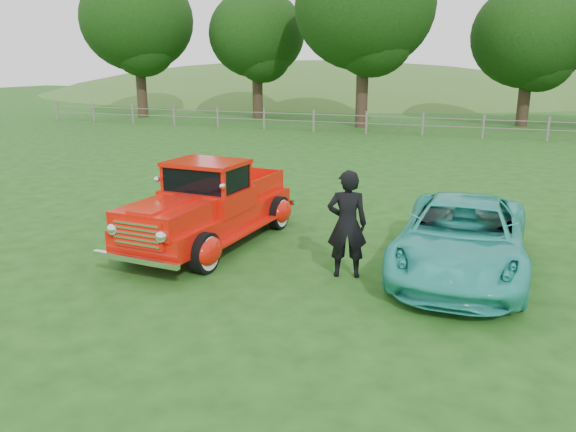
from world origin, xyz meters
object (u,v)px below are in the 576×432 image
(tree_far_west, at_px, (137,21))
(tree_near_east, at_px, (531,36))
(red_pickup, at_px, (210,207))
(tree_mid_west, at_px, (257,34))
(tree_near_west, at_px, (365,6))
(teal_sedan, at_px, (462,237))
(man, at_px, (347,224))

(tree_far_west, relative_size, tree_near_east, 1.19)
(tree_near_east, bearing_deg, red_pickup, -104.03)
(tree_mid_west, height_order, red_pickup, tree_mid_west)
(tree_mid_west, relative_size, tree_near_west, 0.81)
(tree_mid_west, relative_size, teal_sedan, 1.77)
(tree_mid_west, distance_m, red_pickup, 28.41)
(red_pickup, relative_size, teal_sedan, 1.07)
(tree_far_west, xyz_separation_m, man, (21.40, -24.91, -5.52))
(tree_mid_west, xyz_separation_m, red_pickup, (10.23, -26.07, -4.75))
(tree_far_west, xyz_separation_m, teal_sedan, (23.30, -23.97, -5.82))
(tree_far_west, xyz_separation_m, tree_near_east, (25.00, 3.00, -1.24))
(teal_sedan, height_order, man, man)
(red_pickup, bearing_deg, tree_mid_west, 115.45)
(tree_near_east, height_order, red_pickup, tree_near_east)
(teal_sedan, bearing_deg, tree_far_west, 134.28)
(tree_near_west, xyz_separation_m, teal_sedan, (7.30, -22.97, -6.13))
(tree_near_east, bearing_deg, tree_mid_west, -176.63)
(tree_near_west, relative_size, red_pickup, 2.05)
(red_pickup, bearing_deg, tree_near_west, 99.55)
(tree_far_west, distance_m, tree_mid_west, 8.30)
(teal_sedan, bearing_deg, red_pickup, -178.72)
(man, bearing_deg, tree_far_west, -65.51)
(tree_mid_west, xyz_separation_m, man, (13.40, -26.91, -4.58))
(tree_mid_west, bearing_deg, teal_sedan, -59.50)
(tree_mid_west, height_order, man, tree_mid_west)
(tree_near_east, xyz_separation_m, red_pickup, (-6.77, -27.07, -4.45))
(teal_sedan, bearing_deg, man, -153.62)
(tree_near_west, bearing_deg, tree_mid_west, 159.44)
(tree_mid_west, bearing_deg, tree_near_west, -20.56)
(red_pickup, bearing_deg, tree_near_east, 79.99)
(tree_mid_west, xyz_separation_m, teal_sedan, (15.30, -25.97, -4.89))
(tree_far_west, height_order, red_pickup, tree_far_west)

